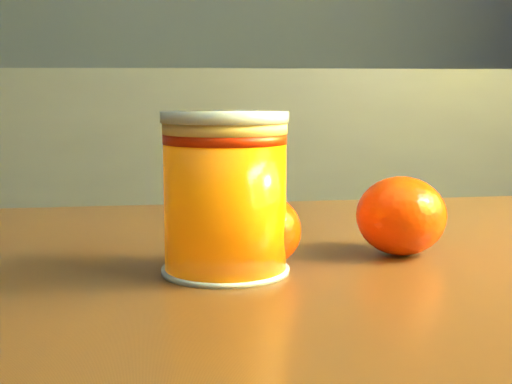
{
  "coord_description": "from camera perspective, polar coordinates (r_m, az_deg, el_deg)",
  "views": [
    {
      "loc": [
        0.79,
        -0.2,
        0.86
      ],
      "look_at": [
        0.82,
        0.29,
        0.79
      ],
      "focal_mm": 50.0,
      "sensor_mm": 36.0,
      "label": 1
    }
  ],
  "objects": [
    {
      "name": "juice_glass",
      "position": [
        0.49,
        -2.49,
        -0.15
      ],
      "size": [
        0.09,
        0.09,
        0.11
      ],
      "rotation": [
        0.0,
        0.0,
        0.35
      ],
      "color": "orange",
      "rests_on": "table"
    },
    {
      "name": "orange_front",
      "position": [
        0.51,
        0.21,
        -3.1
      ],
      "size": [
        0.07,
        0.07,
        0.05
      ],
      "primitive_type": "ellipsoid",
      "rotation": [
        0.0,
        0.0,
        -0.15
      ],
      "color": "#EC3A04",
      "rests_on": "table"
    },
    {
      "name": "orange_back",
      "position": [
        0.56,
        11.53,
        -1.87
      ],
      "size": [
        0.09,
        0.09,
        0.06
      ],
      "primitive_type": "ellipsoid",
      "rotation": [
        0.0,
        0.0,
        0.29
      ],
      "color": "#EC3A04",
      "rests_on": "table"
    }
  ]
}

